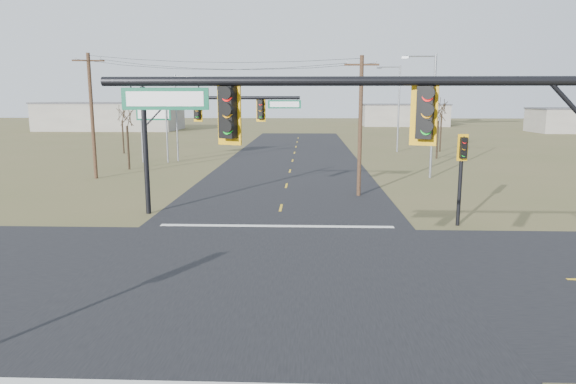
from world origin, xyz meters
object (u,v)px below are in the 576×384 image
object	(u,v)px
bare_tree_b	(122,113)
utility_pole_near	(360,124)
pedestal_signal_ne	(462,160)
utility_pole_far	(92,115)
highway_sign	(154,118)
bare_tree_a	(126,115)
bare_tree_c	(439,111)
mast_arm_far	(197,123)
mast_arm_near	(442,152)
streetlight_a	(431,109)
streetlight_b	(397,104)
streetlight_c	(178,113)
bare_tree_d	(442,106)

from	to	relation	value
bare_tree_b	utility_pole_near	bearing A→B (deg)	-45.99
pedestal_signal_ne	utility_pole_far	distance (m)	29.54
highway_sign	bare_tree_b	size ratio (longest dim) A/B	1.08
bare_tree_a	bare_tree_c	xyz separation A→B (m)	(30.75, 9.81, 0.18)
utility_pole_near	bare_tree_b	distance (m)	36.85
bare_tree_b	mast_arm_far	bearing A→B (deg)	-63.75
mast_arm_near	bare_tree_a	world-z (taller)	mast_arm_near
streetlight_a	streetlight_b	bearing A→B (deg)	111.54
bare_tree_c	utility_pole_near	bearing A→B (deg)	-115.62
mast_arm_near	streetlight_a	size ratio (longest dim) A/B	1.07
mast_arm_near	bare_tree_b	bearing A→B (deg)	139.93
bare_tree_a	mast_arm_near	bearing A→B (deg)	-61.90
utility_pole_near	streetlight_c	distance (m)	25.48
bare_tree_a	bare_tree_c	bearing A→B (deg)	17.70
mast_arm_far	bare_tree_c	bearing A→B (deg)	74.73
streetlight_c	bare_tree_b	size ratio (longest dim) A/B	1.48
utility_pole_near	bare_tree_c	distance (m)	24.71
utility_pole_near	bare_tree_a	xyz separation A→B (m)	(-20.07, 12.46, 0.17)
streetlight_c	highway_sign	bearing A→B (deg)	-140.26
streetlight_c	bare_tree_a	world-z (taller)	streetlight_c
bare_tree_c	bare_tree_d	distance (m)	8.16
mast_arm_far	bare_tree_d	bearing A→B (deg)	78.35
utility_pole_near	highway_sign	size ratio (longest dim) A/B	1.43
pedestal_signal_ne	bare_tree_a	size ratio (longest dim) A/B	0.75
utility_pole_far	streetlight_c	world-z (taller)	utility_pole_far
pedestal_signal_ne	utility_pole_near	bearing A→B (deg)	109.81
utility_pole_far	bare_tree_b	size ratio (longest dim) A/B	1.67
mast_arm_far	bare_tree_a	size ratio (longest dim) A/B	1.40
streetlight_c	bare_tree_c	world-z (taller)	streetlight_c
utility_pole_near	utility_pole_far	bearing A→B (deg)	161.66
highway_sign	bare_tree_d	size ratio (longest dim) A/B	0.93
highway_sign	streetlight_b	bearing A→B (deg)	18.67
utility_pole_far	streetlight_a	bearing A→B (deg)	2.64
bare_tree_b	bare_tree_c	distance (m)	36.53
utility_pole_far	bare_tree_c	size ratio (longest dim) A/B	1.53
highway_sign	bare_tree_c	xyz separation A→B (m)	(29.87, 4.40, 0.61)
bare_tree_c	bare_tree_d	bearing A→B (deg)	73.51
streetlight_b	bare_tree_d	world-z (taller)	streetlight_b
mast_arm_far	bare_tree_d	distance (m)	42.54
pedestal_signal_ne	bare_tree_c	bearing A→B (deg)	70.53
streetlight_c	bare_tree_d	world-z (taller)	streetlight_c
utility_pole_far	bare_tree_d	size ratio (longest dim) A/B	1.44
utility_pole_far	highway_sign	distance (m)	11.09
streetlight_a	streetlight_b	world-z (taller)	streetlight_b
mast_arm_near	bare_tree_b	distance (m)	56.07
mast_arm_far	streetlight_c	world-z (taller)	streetlight_c
mast_arm_near	bare_tree_a	distance (m)	41.05
highway_sign	bare_tree_b	bearing A→B (deg)	121.35
mast_arm_near	mast_arm_far	world-z (taller)	mast_arm_near
streetlight_a	highway_sign	bearing A→B (deg)	-176.62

